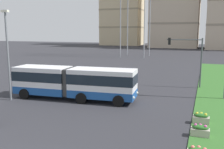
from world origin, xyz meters
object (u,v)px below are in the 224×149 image
object	(u,v)px
car_white_van	(90,74)
articulated_bus	(74,82)
apartment_tower_west	(123,2)
flower_planter_2	(200,130)
streetlight_left	(8,52)
flower_planter_3	(201,118)
traffic_light_far_right	(189,53)

from	to	relation	value
car_white_van	articulated_bus	bearing A→B (deg)	-72.96
apartment_tower_west	flower_planter_2	bearing A→B (deg)	-69.36
flower_planter_2	streetlight_left	size ratio (longest dim) A/B	0.13
car_white_van	streetlight_left	world-z (taller)	streetlight_left
flower_planter_2	apartment_tower_west	size ratio (longest dim) A/B	0.03
car_white_van	flower_planter_3	xyz separation A→B (m)	(14.37, -12.21, -0.33)
articulated_bus	flower_planter_3	world-z (taller)	articulated_bus
flower_planter_2	traffic_light_far_right	world-z (taller)	traffic_light_far_right
car_white_van	streetlight_left	distance (m)	12.76
articulated_bus	flower_planter_2	world-z (taller)	articulated_bus
car_white_van	flower_planter_2	distance (m)	20.45
articulated_bus	flower_planter_2	size ratio (longest dim) A/B	10.91
car_white_van	apartment_tower_west	xyz separation A→B (m)	(-23.96, 87.17, 19.36)
flower_planter_2	streetlight_left	distance (m)	17.52
streetlight_left	articulated_bus	bearing A→B (deg)	23.75
articulated_bus	flower_planter_3	distance (m)	11.81
car_white_van	flower_planter_3	world-z (taller)	car_white_van
articulated_bus	car_white_van	distance (m)	10.03
traffic_light_far_right	apartment_tower_west	world-z (taller)	apartment_tower_west
apartment_tower_west	traffic_light_far_right	bearing A→B (deg)	-67.30
flower_planter_2	traffic_light_far_right	size ratio (longest dim) A/B	0.20
flower_planter_2	traffic_light_far_right	bearing A→B (deg)	96.93
articulated_bus	streetlight_left	world-z (taller)	streetlight_left
articulated_bus	apartment_tower_west	xyz separation A→B (m)	(-26.89, 96.73, 18.46)
articulated_bus	traffic_light_far_right	size ratio (longest dim) A/B	2.13
traffic_light_far_right	streetlight_left	xyz separation A→B (m)	(-15.10, -11.60, 0.64)
flower_planter_2	car_white_van	bearing A→B (deg)	134.63
articulated_bus	flower_planter_3	bearing A→B (deg)	-13.06
streetlight_left	apartment_tower_west	xyz separation A→B (m)	(-21.50, 99.10, 15.56)
car_white_van	flower_planter_2	world-z (taller)	car_white_van
car_white_van	flower_planter_3	size ratio (longest dim) A/B	4.18
apartment_tower_west	flower_planter_3	bearing A→B (deg)	-68.91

